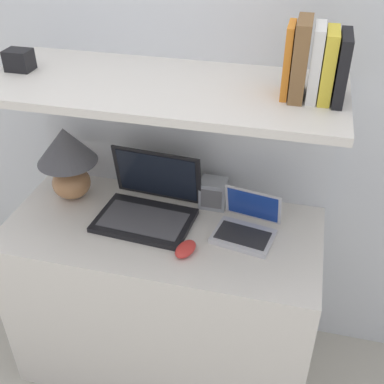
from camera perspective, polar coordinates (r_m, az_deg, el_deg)
name	(u,v)px	position (r m, az deg, el deg)	size (l,w,h in m)	color
wall_back	(184,88)	(1.92, -0.98, 12.27)	(6.00, 0.05, 2.40)	silver
desk	(165,298)	(2.11, -3.23, -12.46)	(1.21, 0.56, 0.77)	silver
back_riser	(182,208)	(2.15, -1.15, -1.95)	(1.21, 0.04, 1.29)	silver
shelf	(162,87)	(1.64, -3.57, 12.28)	(1.21, 0.51, 0.03)	silver
table_lamp	(67,156)	(1.98, -14.59, 4.16)	(0.24, 0.24, 0.31)	#B27A4C
laptop_large	(148,206)	(1.88, -5.18, -1.63)	(0.38, 0.32, 0.24)	black
laptop_small	(246,226)	(1.81, 6.46, -4.04)	(0.25, 0.23, 0.16)	silver
computer_mouse	(186,249)	(1.72, -0.77, -6.77)	(0.09, 0.12, 0.03)	red
router_box	(213,193)	(1.93, 2.56, -0.14)	(0.11, 0.09, 0.12)	gray
book_black	(342,68)	(1.53, 17.36, 13.87)	(0.03, 0.17, 0.20)	black
book_yellow	(329,65)	(1.53, 15.88, 14.23)	(0.04, 0.15, 0.21)	gold
book_white	(316,63)	(1.53, 14.48, 14.61)	(0.03, 0.14, 0.22)	silver
book_brown	(301,59)	(1.52, 12.76, 15.11)	(0.04, 0.16, 0.23)	brown
book_orange	(288,61)	(1.53, 11.32, 15.03)	(0.02, 0.12, 0.22)	orange
shelf_gadget	(19,60)	(1.83, -19.81, 14.50)	(0.09, 0.07, 0.07)	black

